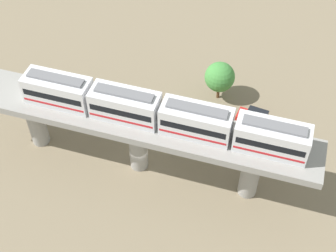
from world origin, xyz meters
The scene contains 6 objects.
ground_plane centered at (0.00, 0.00, 0.00)m, with size 120.00×120.00×0.00m, color #84755B.
viaduct centered at (0.00, 0.00, 5.65)m, with size 5.20×35.80×7.19m.
train centered at (0.00, 2.43, 8.72)m, with size 2.64×27.45×3.24m.
parked_car_yellow centered at (-5.95, 6.75, 0.74)m, with size 2.09×4.31×1.76m.
parked_car_red centered at (-9.68, 10.72, 0.74)m, with size 2.33×4.40×1.76m.
tree_near_viaduct centered at (-12.61, 5.65, 3.27)m, with size 3.57×3.57×5.07m.
Camera 1 is at (29.40, 12.26, 40.91)m, focal length 51.43 mm.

